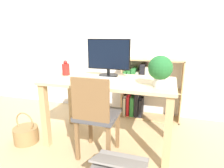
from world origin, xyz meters
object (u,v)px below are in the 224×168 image
at_px(keyboard, 104,78).
at_px(vase, 66,69).
at_px(potted_plant, 160,69).
at_px(chair, 96,114).
at_px(basket, 26,134).
at_px(monitor, 108,56).
at_px(bookshelf, 141,90).

distance_m(keyboard, vase, 0.52).
height_order(keyboard, potted_plant, potted_plant).
bearing_deg(potted_plant, vase, 168.35).
relative_size(chair, basket, 2.33).
distance_m(monitor, basket, 1.33).
bearing_deg(basket, monitor, 29.04).
xyz_separation_m(monitor, basket, (-0.87, -0.48, -0.88)).
xyz_separation_m(bookshelf, basket, (-1.18, -1.12, -0.33)).
bearing_deg(keyboard, potted_plant, -14.65).
distance_m(potted_plant, basket, 1.70).
relative_size(keyboard, bookshelf, 0.34).
bearing_deg(monitor, vase, -168.36).
bearing_deg(bookshelf, potted_plant, -72.87).
distance_m(vase, chair, 0.75).
distance_m(vase, potted_plant, 1.14).
xyz_separation_m(monitor, chair, (0.03, -0.50, -0.51)).
bearing_deg(bookshelf, monitor, -115.81).
bearing_deg(keyboard, monitor, 91.91).
bearing_deg(monitor, chair, -86.63).
relative_size(vase, chair, 0.21).
xyz_separation_m(vase, potted_plant, (1.12, -0.23, 0.10)).
bearing_deg(basket, chair, -0.97).
xyz_separation_m(keyboard, chair, (0.02, -0.32, -0.28)).
bearing_deg(monitor, basket, -150.96).
bearing_deg(chair, vase, 153.43).
height_order(potted_plant, chair, potted_plant).
bearing_deg(vase, keyboard, -8.07).
xyz_separation_m(chair, basket, (-0.90, 0.02, -0.38)).
distance_m(monitor, chair, 0.71).
height_order(vase, basket, vase).
relative_size(chair, bookshelf, 0.97).
height_order(vase, chair, vase).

